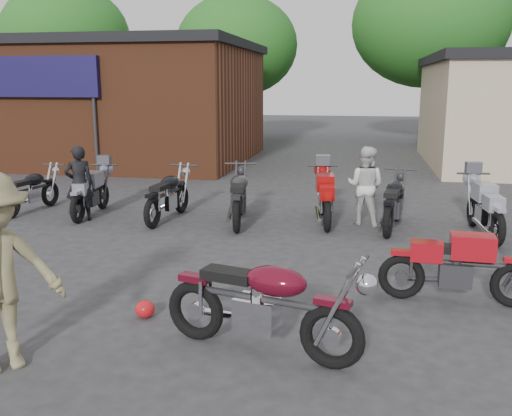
% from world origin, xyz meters
% --- Properties ---
extents(ground, '(90.00, 90.00, 0.00)m').
position_xyz_m(ground, '(0.00, 0.00, 0.00)').
color(ground, '#2D2D2F').
extents(brick_building, '(12.00, 8.00, 4.00)m').
position_xyz_m(brick_building, '(-9.00, 14.00, 2.00)').
color(brick_building, brown).
rests_on(brick_building, ground).
extents(tree_0, '(6.56, 6.56, 8.20)m').
position_xyz_m(tree_0, '(-14.00, 22.00, 4.10)').
color(tree_0, '#185A19').
rests_on(tree_0, ground).
extents(tree_1, '(5.92, 5.92, 7.40)m').
position_xyz_m(tree_1, '(-5.00, 22.00, 3.70)').
color(tree_1, '#185A19').
rests_on(tree_1, ground).
extents(tree_2, '(7.04, 7.04, 8.80)m').
position_xyz_m(tree_2, '(4.00, 22.00, 4.40)').
color(tree_2, '#185A19').
rests_on(tree_2, ground).
extents(vintage_motorcycle, '(2.29, 1.25, 1.26)m').
position_xyz_m(vintage_motorcycle, '(0.24, -0.60, 0.63)').
color(vintage_motorcycle, '#560A1A').
rests_on(vintage_motorcycle, ground).
extents(sportbike, '(1.96, 0.73, 1.12)m').
position_xyz_m(sportbike, '(2.50, 1.27, 0.56)').
color(sportbike, red).
rests_on(sportbike, ground).
extents(helmet, '(0.29, 0.29, 0.22)m').
position_xyz_m(helmet, '(-1.35, 0.08, 0.11)').
color(helmet, red).
rests_on(helmet, ground).
extents(person_dark, '(0.69, 0.64, 1.57)m').
position_xyz_m(person_dark, '(-4.53, 4.61, 0.79)').
color(person_dark, black).
rests_on(person_dark, ground).
extents(person_light, '(0.92, 0.81, 1.59)m').
position_xyz_m(person_light, '(1.28, 5.36, 0.80)').
color(person_light, silver).
rests_on(person_light, ground).
extents(row_bike_0, '(0.81, 1.90, 1.07)m').
position_xyz_m(row_bike_0, '(-6.00, 5.21, 0.53)').
color(row_bike_0, black).
rests_on(row_bike_0, ground).
extents(row_bike_1, '(0.78, 1.96, 1.11)m').
position_xyz_m(row_bike_1, '(-4.53, 5.11, 0.56)').
color(row_bike_1, gray).
rests_on(row_bike_1, ground).
extents(row_bike_2, '(0.83, 2.06, 1.17)m').
position_xyz_m(row_bike_2, '(-2.76, 5.02, 0.58)').
color(row_bike_2, black).
rests_on(row_bike_2, ground).
extents(row_bike_3, '(1.04, 2.22, 1.24)m').
position_xyz_m(row_bike_3, '(-1.25, 5.02, 0.62)').
color(row_bike_3, '#262628').
rests_on(row_bike_3, ground).
extents(row_bike_4, '(0.94, 2.11, 1.18)m').
position_xyz_m(row_bike_4, '(0.48, 5.38, 0.59)').
color(row_bike_4, '#AB0F0E').
rests_on(row_bike_4, ground).
extents(row_bike_5, '(1.02, 2.13, 1.19)m').
position_xyz_m(row_bike_5, '(1.84, 5.13, 0.59)').
color(row_bike_5, black).
rests_on(row_bike_5, ground).
extents(row_bike_6, '(0.86, 2.08, 1.17)m').
position_xyz_m(row_bike_6, '(3.49, 4.92, 0.59)').
color(row_bike_6, '#999CA6').
rests_on(row_bike_6, ground).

